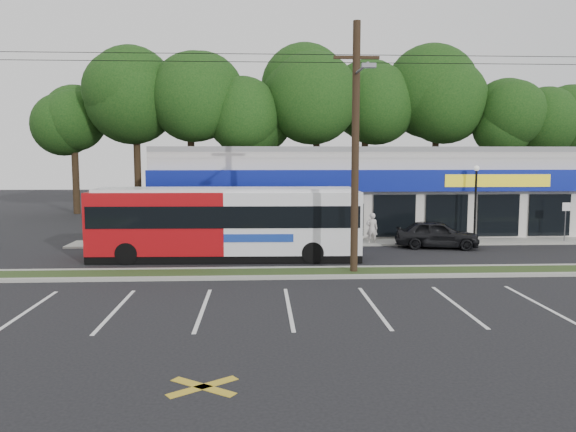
{
  "coord_description": "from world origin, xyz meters",
  "views": [
    {
      "loc": [
        -0.8,
        -21.26,
        4.77
      ],
      "look_at": [
        0.52,
        5.0,
        1.95
      ],
      "focal_mm": 35.0,
      "sensor_mm": 36.0,
      "label": 1
    }
  ],
  "objects_px": {
    "utility_pole": "(352,140)",
    "car_dark": "(437,234)",
    "pedestrian_a": "(372,229)",
    "pedestrian_b": "(313,229)",
    "metrobus": "(226,222)",
    "lamp_post": "(476,195)",
    "sign_post": "(566,215)"
  },
  "relations": [
    {
      "from": "utility_pole",
      "to": "car_dark",
      "type": "relative_size",
      "value": 11.72
    },
    {
      "from": "pedestrian_a",
      "to": "pedestrian_b",
      "type": "xyz_separation_m",
      "value": [
        -3.19,
        0.0,
        0.0
      ]
    },
    {
      "from": "pedestrian_b",
      "to": "metrobus",
      "type": "bearing_deg",
      "value": 30.19
    },
    {
      "from": "utility_pole",
      "to": "pedestrian_a",
      "type": "relative_size",
      "value": 29.11
    },
    {
      "from": "car_dark",
      "to": "pedestrian_b",
      "type": "xyz_separation_m",
      "value": [
        -6.34,
        1.29,
        0.14
      ]
    },
    {
      "from": "utility_pole",
      "to": "lamp_post",
      "type": "relative_size",
      "value": 11.76
    },
    {
      "from": "sign_post",
      "to": "pedestrian_a",
      "type": "bearing_deg",
      "value": -179.6
    },
    {
      "from": "utility_pole",
      "to": "sign_post",
      "type": "xyz_separation_m",
      "value": [
        13.17,
        7.65,
        -3.86
      ]
    },
    {
      "from": "pedestrian_a",
      "to": "lamp_post",
      "type": "bearing_deg",
      "value": -173.84
    },
    {
      "from": "lamp_post",
      "to": "sign_post",
      "type": "bearing_deg",
      "value": -2.58
    },
    {
      "from": "pedestrian_a",
      "to": "pedestrian_b",
      "type": "relative_size",
      "value": 1.0
    },
    {
      "from": "sign_post",
      "to": "pedestrian_b",
      "type": "bearing_deg",
      "value": -179.69
    },
    {
      "from": "sign_post",
      "to": "metrobus",
      "type": "distance_m",
      "value": 18.81
    },
    {
      "from": "utility_pole",
      "to": "pedestrian_b",
      "type": "relative_size",
      "value": 29.01
    },
    {
      "from": "sign_post",
      "to": "pedestrian_b",
      "type": "xyz_separation_m",
      "value": [
        -13.95,
        -0.07,
        -0.69
      ]
    },
    {
      "from": "lamp_post",
      "to": "utility_pole",
      "type": "bearing_deg",
      "value": -136.05
    },
    {
      "from": "sign_post",
      "to": "car_dark",
      "type": "xyz_separation_m",
      "value": [
        -7.61,
        -1.36,
        -0.83
      ]
    },
    {
      "from": "lamp_post",
      "to": "pedestrian_a",
      "type": "bearing_deg",
      "value": -177.02
    },
    {
      "from": "utility_pole",
      "to": "metrobus",
      "type": "relative_size",
      "value": 4.04
    },
    {
      "from": "pedestrian_b",
      "to": "lamp_post",
      "type": "bearing_deg",
      "value": 169.9
    },
    {
      "from": "lamp_post",
      "to": "sign_post",
      "type": "relative_size",
      "value": 1.91
    },
    {
      "from": "car_dark",
      "to": "pedestrian_b",
      "type": "bearing_deg",
      "value": 90.18
    },
    {
      "from": "car_dark",
      "to": "pedestrian_a",
      "type": "relative_size",
      "value": 2.48
    },
    {
      "from": "pedestrian_a",
      "to": "metrobus",
      "type": "bearing_deg",
      "value": 30.94
    },
    {
      "from": "sign_post",
      "to": "pedestrian_b",
      "type": "distance_m",
      "value": 13.97
    },
    {
      "from": "lamp_post",
      "to": "metrobus",
      "type": "relative_size",
      "value": 0.34
    },
    {
      "from": "utility_pole",
      "to": "pedestrian_a",
      "type": "height_order",
      "value": "utility_pole"
    },
    {
      "from": "car_dark",
      "to": "metrobus",
      "type": "bearing_deg",
      "value": 115.82
    },
    {
      "from": "lamp_post",
      "to": "pedestrian_a",
      "type": "relative_size",
      "value": 2.47
    },
    {
      "from": "car_dark",
      "to": "pedestrian_a",
      "type": "height_order",
      "value": "pedestrian_a"
    },
    {
      "from": "utility_pole",
      "to": "sign_post",
      "type": "bearing_deg",
      "value": 30.15
    },
    {
      "from": "utility_pole",
      "to": "car_dark",
      "type": "distance_m",
      "value": 9.61
    }
  ]
}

